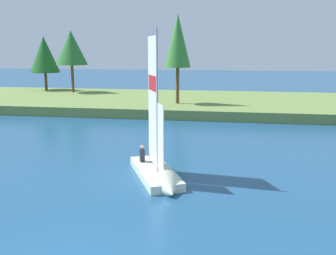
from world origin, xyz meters
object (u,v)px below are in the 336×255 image
(shoreline_tree_centre, at_px, (178,41))
(sailboat, at_px, (160,173))
(shoreline_tree_midleft, at_px, (71,48))
(shoreline_tree_left, at_px, (44,55))

(shoreline_tree_centre, xyz_separation_m, sailboat, (2.03, -18.74, -5.75))
(shoreline_tree_midleft, distance_m, shoreline_tree_centre, 14.91)
(shoreline_tree_midleft, distance_m, sailboat, 30.51)
(shoreline_tree_midleft, relative_size, shoreline_tree_centre, 0.88)
(shoreline_tree_midleft, xyz_separation_m, sailboat, (15.03, -26.03, -5.25))
(sailboat, bearing_deg, shoreline_tree_centre, 160.84)
(shoreline_tree_left, relative_size, shoreline_tree_centre, 0.81)
(shoreline_tree_midleft, xyz_separation_m, shoreline_tree_centre, (13.00, -7.29, 0.50))
(shoreline_tree_midleft, bearing_deg, shoreline_tree_left, 157.24)
(shoreline_tree_midleft, bearing_deg, shoreline_tree_centre, -29.29)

